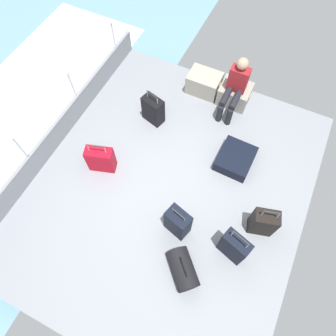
{
  "coord_description": "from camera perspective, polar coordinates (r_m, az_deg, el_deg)",
  "views": [
    {
      "loc": [
        0.88,
        -1.89,
        4.66
      ],
      "look_at": [
        -0.11,
        0.19,
        0.25
      ],
      "focal_mm": 32.55,
      "sensor_mm": 36.0,
      "label": 1
    }
  ],
  "objects": [
    {
      "name": "suitcase_5",
      "position": [
        5.61,
        -2.79,
        10.82
      ],
      "size": [
        0.43,
        0.32,
        0.7
      ],
      "color": "black",
      "rests_on": "ground_plane"
    },
    {
      "name": "duffel_bag",
      "position": [
        4.56,
        2.78,
        -18.39
      ],
      "size": [
        0.62,
        0.63,
        0.48
      ],
      "color": "black",
      "rests_on": "ground_plane"
    },
    {
      "name": "passenger_seated",
      "position": [
        5.69,
        12.46,
        14.67
      ],
      "size": [
        0.34,
        0.66,
        1.09
      ],
      "color": "maroon",
      "rests_on": "ground_plane"
    },
    {
      "name": "cargo_crate_1",
      "position": [
        6.09,
        12.35,
        13.41
      ],
      "size": [
        0.6,
        0.49,
        0.39
      ],
      "color": "gray",
      "rests_on": "ground_plane"
    },
    {
      "name": "suitcase_3",
      "position": [
        4.58,
        1.85,
        -10.15
      ],
      "size": [
        0.41,
        0.32,
        0.7
      ],
      "color": "black",
      "rests_on": "ground_plane"
    },
    {
      "name": "suitcase_1",
      "position": [
        5.17,
        -12.47,
        1.62
      ],
      "size": [
        0.48,
        0.34,
        0.68
      ],
      "color": "#B70C1E",
      "rests_on": "ground_plane"
    },
    {
      "name": "sea_wake",
      "position": [
        6.98,
        -27.78,
        7.5
      ],
      "size": [
        12.0,
        12.0,
        0.01
      ],
      "color": "#6B99A8",
      "rests_on": "ground_plane"
    },
    {
      "name": "suitcase_0",
      "position": [
        5.35,
        12.5,
        1.71
      ],
      "size": [
        0.59,
        0.67,
        0.22
      ],
      "color": "black",
      "rests_on": "ground_plane"
    },
    {
      "name": "suitcase_4",
      "position": [
        4.8,
        17.41,
        -9.68
      ],
      "size": [
        0.4,
        0.31,
        0.74
      ],
      "color": "black",
      "rests_on": "ground_plane"
    },
    {
      "name": "railing_port",
      "position": [
        5.29,
        -21.78,
        9.6
      ],
      "size": [
        0.04,
        4.2,
        1.02
      ],
      "color": "silver",
      "rests_on": "ground_plane"
    },
    {
      "name": "ground_plane",
      "position": [
        5.14,
        0.24,
        -3.62
      ],
      "size": [
        4.4,
        5.2,
        0.06
      ],
      "primitive_type": "cube",
      "color": "gray"
    },
    {
      "name": "suitcase_2",
      "position": [
        4.56,
        12.24,
        -14.22
      ],
      "size": [
        0.45,
        0.31,
        0.81
      ],
      "color": "black",
      "rests_on": "ground_plane"
    },
    {
      "name": "gunwale_port",
      "position": [
        5.71,
        -19.94,
        6.28
      ],
      "size": [
        0.06,
        5.2,
        0.45
      ],
      "primitive_type": "cube",
      "color": "gray",
      "rests_on": "ground_plane"
    },
    {
      "name": "cargo_crate_0",
      "position": [
        6.17,
        6.77,
        15.54
      ],
      "size": [
        0.65,
        0.46,
        0.4
      ],
      "color": "#9E9989",
      "rests_on": "ground_plane"
    }
  ]
}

